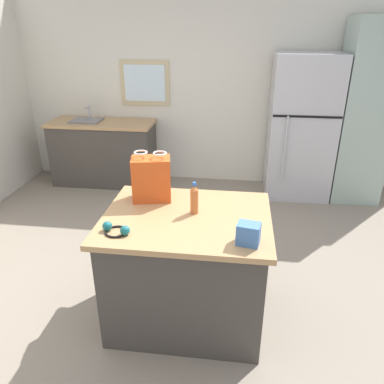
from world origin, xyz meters
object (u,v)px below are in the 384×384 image
(refrigerator, at_px, (301,128))
(bottle, at_px, (194,199))
(tall_cabinet, at_px, (363,114))
(ear_defenders, at_px, (116,230))
(small_box, at_px, (248,234))
(kitchen_island, at_px, (187,267))
(shopping_bag, at_px, (151,179))

(refrigerator, relative_size, bottle, 7.66)
(refrigerator, distance_m, tall_cabinet, 0.75)
(ear_defenders, bearing_deg, small_box, -1.66)
(kitchen_island, relative_size, shopping_bag, 3.12)
(ear_defenders, bearing_deg, kitchen_island, 34.04)
(kitchen_island, xyz_separation_m, bottle, (0.05, 0.06, 0.54))
(kitchen_island, height_order, bottle, bottle)
(bottle, bearing_deg, refrigerator, 66.32)
(kitchen_island, height_order, shopping_bag, shopping_bag)
(refrigerator, xyz_separation_m, shopping_bag, (-1.42, -2.26, 0.15))
(tall_cabinet, bearing_deg, shopping_bag, -133.49)
(shopping_bag, distance_m, bottle, 0.40)
(shopping_bag, bearing_deg, kitchen_island, -39.05)
(kitchen_island, bearing_deg, ear_defenders, -145.96)
(small_box, xyz_separation_m, ear_defenders, (-0.84, 0.02, -0.05))
(kitchen_island, xyz_separation_m, shopping_bag, (-0.30, 0.24, 0.61))
(kitchen_island, xyz_separation_m, tall_cabinet, (1.84, 2.50, 0.66))
(refrigerator, bearing_deg, shopping_bag, -122.19)
(shopping_bag, bearing_deg, tall_cabinet, 46.51)
(bottle, distance_m, ear_defenders, 0.58)
(kitchen_island, distance_m, shopping_bag, 0.72)
(small_box, distance_m, ear_defenders, 0.84)
(ear_defenders, bearing_deg, refrigerator, 61.07)
(shopping_bag, xyz_separation_m, ear_defenders, (-0.12, -0.53, -0.15))
(kitchen_island, xyz_separation_m, ear_defenders, (-0.42, -0.28, 0.46))
(refrigerator, xyz_separation_m, tall_cabinet, (0.72, 0.00, 0.20))
(shopping_bag, height_order, ear_defenders, shopping_bag)
(kitchen_island, bearing_deg, tall_cabinet, 53.65)
(refrigerator, relative_size, shopping_bag, 4.77)
(refrigerator, height_order, shopping_bag, refrigerator)
(tall_cabinet, distance_m, bottle, 3.03)
(bottle, bearing_deg, shopping_bag, 151.67)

